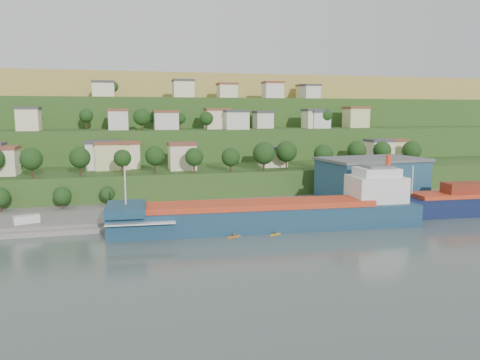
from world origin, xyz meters
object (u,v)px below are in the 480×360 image
object	(u,v)px
warehouse	(372,179)
caravan	(27,221)
cargo_ship_near	(277,215)
kayak_orange	(234,236)

from	to	relation	value
warehouse	caravan	world-z (taller)	warehouse
cargo_ship_near	caravan	bearing A→B (deg)	172.62
cargo_ship_near	caravan	xyz separation A→B (m)	(-59.98, 11.63, -0.60)
cargo_ship_near	kayak_orange	bearing A→B (deg)	-151.05
cargo_ship_near	warehouse	world-z (taller)	cargo_ship_near
kayak_orange	cargo_ship_near	bearing A→B (deg)	1.12
cargo_ship_near	kayak_orange	xyz separation A→B (m)	(-12.69, -6.02, -2.90)
kayak_orange	warehouse	bearing A→B (deg)	2.92
warehouse	cargo_ship_near	bearing A→B (deg)	-158.66
warehouse	caravan	bearing A→B (deg)	178.26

